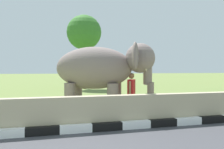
{
  "coord_description": "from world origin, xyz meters",
  "views": [
    {
      "loc": [
        0.17,
        -2.76,
        1.78
      ],
      "look_at": [
        2.67,
        6.05,
        1.6
      ],
      "focal_mm": 38.06,
      "sensor_mm": 36.0,
      "label": 1
    }
  ],
  "objects": [
    {
      "name": "tree_distant",
      "position": [
        3.73,
        19.45,
        5.26
      ],
      "size": [
        3.25,
        3.25,
        6.93
      ],
      "color": "brown",
      "rests_on": "ground_plane"
    },
    {
      "name": "elephant",
      "position": [
        2.4,
        6.5,
        1.82
      ],
      "size": [
        4.02,
        3.28,
        2.82
      ],
      "color": "gray",
      "rests_on": "ground_plane"
    },
    {
      "name": "person_handler",
      "position": [
        3.48,
        6.1,
        0.93
      ],
      "size": [
        0.44,
        0.59,
        1.66
      ],
      "color": "navy",
      "rests_on": "ground_plane"
    },
    {
      "name": "striped_curb",
      "position": [
        -0.35,
        3.89,
        0.12
      ],
      "size": [
        16.2,
        0.2,
        0.24
      ],
      "color": "white",
      "rests_on": "ground_plane"
    },
    {
      "name": "barrier_parapet",
      "position": [
        2.0,
        4.19,
        0.5
      ],
      "size": [
        28.0,
        0.36,
        1.0
      ],
      "primitive_type": "cube",
      "color": "tan",
      "rests_on": "ground_plane"
    }
  ]
}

